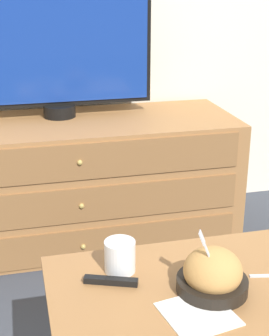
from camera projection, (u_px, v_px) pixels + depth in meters
ground_plane at (51, 213)px, 2.92m from camera, size 12.00×12.00×0.00m
dresser at (73, 182)px, 2.55m from camera, size 1.60×0.59×0.62m
tv at (56, 50)px, 2.41m from camera, size 0.91×0.16×0.62m
coffee_table at (197, 312)px, 1.42m from camera, size 0.80×0.51×0.49m
takeout_bowl at (213, 275)px, 1.35m from camera, size 0.19×0.19×0.18m
drink_cup at (120, 258)px, 1.45m from camera, size 0.09×0.09×0.09m
napkin at (198, 314)px, 1.27m from camera, size 0.19×0.19×0.00m
remote_control at (111, 281)px, 1.40m from camera, size 0.15×0.07×0.02m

